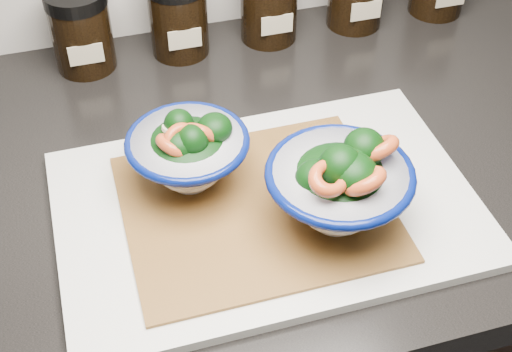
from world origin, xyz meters
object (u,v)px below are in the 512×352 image
object	(u,v)px
cutting_board	(267,207)
bowl_left	(188,152)
spice_jar_b	(178,15)
spice_jar_a	(81,30)
bowl_right	(340,185)
spice_jar_c	(269,2)

from	to	relation	value
cutting_board	bowl_left	bearing A→B (deg)	142.89
spice_jar_b	bowl_left	bearing A→B (deg)	-99.54
spice_jar_a	spice_jar_b	world-z (taller)	same
bowl_left	bowl_right	size ratio (longest dim) A/B	0.88
bowl_left	spice_jar_b	world-z (taller)	spice_jar_b
cutting_board	spice_jar_a	distance (m)	0.37
bowl_left	spice_jar_c	distance (m)	0.33
spice_jar_b	spice_jar_a	bearing A→B (deg)	180.00
spice_jar_c	bowl_right	bearing A→B (deg)	-96.32
spice_jar_c	bowl_left	bearing A→B (deg)	-122.18
bowl_right	spice_jar_b	distance (m)	0.39
bowl_left	spice_jar_a	size ratio (longest dim) A/B	1.19
cutting_board	bowl_right	world-z (taller)	bowl_right
bowl_left	spice_jar_a	distance (m)	0.29
spice_jar_a	spice_jar_b	distance (m)	0.13
bowl_left	spice_jar_c	size ratio (longest dim) A/B	1.19
bowl_right	bowl_left	bearing A→B (deg)	143.09
cutting_board	bowl_right	bearing A→B (deg)	-36.68
bowl_left	spice_jar_b	size ratio (longest dim) A/B	1.19
bowl_right	spice_jar_a	world-z (taller)	bowl_right
bowl_right	cutting_board	bearing A→B (deg)	143.32
cutting_board	spice_jar_c	xyz separation A→B (m)	(0.10, 0.33, 0.05)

